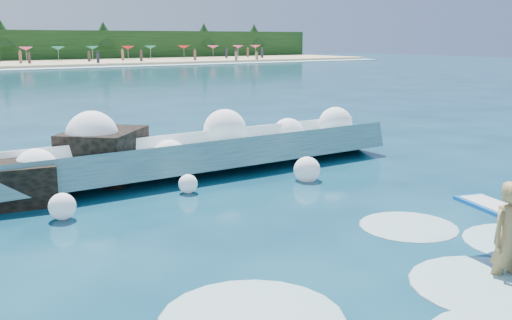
# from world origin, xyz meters

# --- Properties ---
(ground) EXTENTS (200.00, 200.00, 0.00)m
(ground) POSITION_xyz_m (0.00, 0.00, 0.00)
(ground) COLOR #072B3F
(ground) RESTS_ON ground
(breaking_wave) EXTENTS (15.98, 2.58, 1.38)m
(breaking_wave) POSITION_xyz_m (0.61, 6.36, 0.48)
(breaking_wave) COLOR teal
(breaking_wave) RESTS_ON ground
(surfer_with_board) EXTENTS (1.33, 3.03, 1.90)m
(surfer_with_board) POSITION_xyz_m (3.00, -3.09, 0.70)
(surfer_with_board) COLOR #A3814C
(surfer_with_board) RESTS_ON ground
(wave_spray) EXTENTS (14.79, 4.24, 1.97)m
(wave_spray) POSITION_xyz_m (0.52, 6.35, 0.91)
(wave_spray) COLOR white
(wave_spray) RESTS_ON ground
(surf_foam) EXTENTS (9.26, 5.83, 0.13)m
(surf_foam) POSITION_xyz_m (1.93, -2.53, 0.00)
(surf_foam) COLOR silver
(surf_foam) RESTS_ON ground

